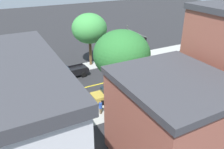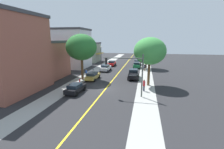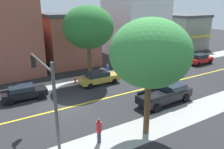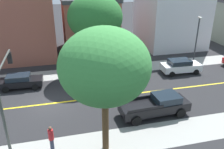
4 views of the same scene
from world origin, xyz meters
name	(u,v)px [view 4 (image 4 of 4)]	position (x,y,z in m)	size (l,w,h in m)	color
ground_plane	(50,104)	(0.00, 0.00, 0.00)	(140.00, 140.00, 0.00)	#262628
sidewalk_left	(50,75)	(-6.45, 0.00, 0.00)	(2.91, 126.00, 0.01)	#9E9E99
road_centerline_stripe	(50,104)	(0.00, 0.00, 0.00)	(0.20, 126.00, 0.00)	yellow
pale_office_building	(12,13)	(-14.69, -4.24, 5.90)	(10.05, 10.99, 11.78)	#935142
brick_apartment_block	(89,24)	(-14.69, 6.02, 3.87)	(8.42, 7.66, 7.71)	#935142
corner_shop_building	(171,10)	(-14.69, 18.68, 5.45)	(9.78, 9.15, 10.88)	silver
street_tree_right_corner	(105,67)	(6.86, 3.70, 5.97)	(5.41, 5.41, 8.29)	brown
street_tree_left_far	(95,17)	(-6.08, 5.42, 6.41)	(5.95, 5.95, 8.96)	brown
fire_hydrant	(79,72)	(-5.86, 3.36, 0.37)	(0.44, 0.24, 0.75)	red
parking_meter	(140,63)	(-5.53, 10.57, 0.85)	(0.12, 0.18, 1.28)	#4C4C51
traffic_light_mast	(4,87)	(4.07, -2.48, 3.99)	(5.56, 0.32, 5.99)	#474C47
street_lamp	(197,36)	(-5.59, 17.84, 3.78)	(0.70, 0.36, 6.07)	#38383D
black_sedan_left_curb	(21,81)	(-3.96, -2.80, 0.76)	(2.07, 4.27, 1.43)	black
gold_sedan_left_curb	(101,73)	(-3.99, 5.58, 0.78)	(2.00, 4.79, 1.48)	#B29338
white_sedan_left_curb	(181,66)	(-3.63, 14.93, 0.84)	(2.21, 4.59, 1.62)	silver
black_pickup_truck	(156,105)	(3.86, 8.63, 0.88)	(2.41, 5.82, 1.73)	black
pedestrian_blue_shirt	(118,63)	(-6.28, 8.07, 0.83)	(0.36, 0.36, 1.59)	brown
pedestrian_red_shirt	(51,138)	(6.14, 0.20, 0.97)	(0.35, 0.35, 1.83)	#33384C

